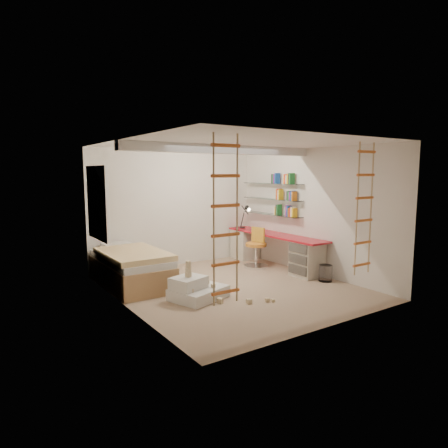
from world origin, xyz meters
TOP-DOWN VIEW (x-y plane):
  - floor at (0.00, 0.00)m, footprint 4.50×4.50m
  - ceiling_beam at (0.00, 0.30)m, footprint 4.00×0.18m
  - window_frame at (-1.97, 1.50)m, footprint 0.06×1.15m
  - window_blind at (-1.93, 1.50)m, footprint 0.02×1.00m
  - rope_ladder_left at (-1.35, -1.75)m, footprint 0.41×0.04m
  - rope_ladder_right at (1.35, -1.75)m, footprint 0.41×0.04m
  - waste_bin at (1.75, -0.63)m, footprint 0.26×0.26m
  - desk at (1.72, 0.86)m, footprint 0.56×2.80m
  - shelves at (1.87, 1.13)m, footprint 0.25×1.80m
  - bed at (-1.48, 1.23)m, footprint 1.02×2.00m
  - task_lamp at (1.67, 1.82)m, footprint 0.14×0.36m
  - swivel_chair at (1.33, 1.00)m, footprint 0.61×0.61m
  - play_platform at (-0.89, -0.18)m, footprint 1.04×0.92m
  - toy_blocks at (-0.64, -0.47)m, footprint 1.22×1.02m
  - books at (1.87, 1.13)m, footprint 0.14×0.70m

SIDE VIEW (x-z plane):
  - floor at x=0.00m, z-range 0.00..0.00m
  - play_platform at x=-0.89m, z-range -0.04..0.34m
  - waste_bin at x=1.75m, z-range 0.00..0.32m
  - toy_blocks at x=-0.64m, z-range -0.07..0.58m
  - bed at x=-1.48m, z-range -0.02..0.67m
  - swivel_chair at x=1.33m, z-range -0.12..0.78m
  - desk at x=1.72m, z-range 0.03..0.78m
  - task_lamp at x=1.67m, z-range 0.85..1.42m
  - shelves at x=1.87m, z-range 1.14..1.86m
  - rope_ladder_left at x=-1.35m, z-range 0.45..2.58m
  - rope_ladder_right at x=1.35m, z-range 0.45..2.58m
  - window_frame at x=-1.97m, z-range 0.88..2.23m
  - window_blind at x=-1.93m, z-range 0.95..2.15m
  - books at x=1.87m, z-range 1.16..2.08m
  - ceiling_beam at x=0.00m, z-range 2.44..2.60m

